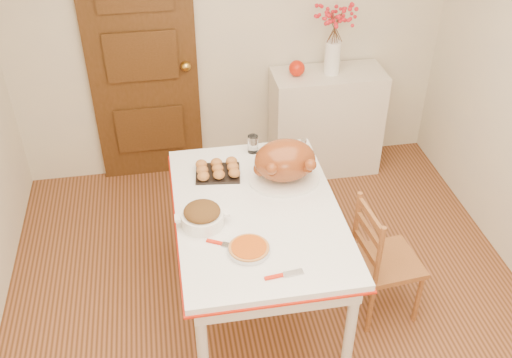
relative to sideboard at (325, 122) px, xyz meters
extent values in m
cube|color=#4D2A11|center=(-0.76, -1.78, -0.45)|extent=(3.50, 4.00, 0.00)
cube|color=beige|center=(-0.76, 0.22, 0.80)|extent=(3.50, 0.00, 2.50)
cube|color=#3A220C|center=(-1.46, 0.19, 0.58)|extent=(0.85, 0.06, 2.06)
cube|color=beige|center=(0.00, 0.00, 0.00)|extent=(0.91, 0.40, 0.91)
sphere|color=red|center=(-0.27, 0.00, 0.52)|extent=(0.13, 0.13, 0.13)
cylinder|color=#B2460C|center=(-0.96, -1.87, 0.42)|extent=(0.28, 0.28, 0.05)
cylinder|color=white|center=(-0.78, -0.93, 0.45)|extent=(0.07, 0.07, 0.12)
camera|label=1|loc=(-1.32, -4.14, 2.54)|focal=41.27mm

